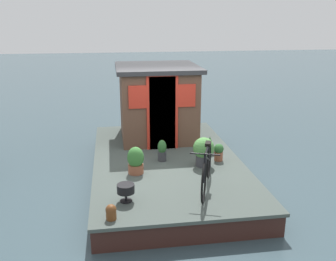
{
  "coord_description": "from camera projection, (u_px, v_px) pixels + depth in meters",
  "views": [
    {
      "loc": [
        -7.68,
        1.14,
        3.45
      ],
      "look_at": [
        -0.2,
        0.0,
        1.15
      ],
      "focal_mm": 40.6,
      "sensor_mm": 36.0,
      "label": 1
    }
  ],
  "objects": [
    {
      "name": "mooring_bollard",
      "position": [
        111.0,
        212.0,
        5.79
      ],
      "size": [
        0.17,
        0.17,
        0.25
      ],
      "color": "brown",
      "rests_on": "houseboat_deck"
    },
    {
      "name": "bicycle",
      "position": [
        207.0,
        169.0,
        6.76
      ],
      "size": [
        1.66,
        0.69,
        0.83
      ],
      "color": "black",
      "rests_on": "houseboat_deck"
    },
    {
      "name": "potted_plant_ivy",
      "position": [
        204.0,
        151.0,
        7.81
      ],
      "size": [
        0.44,
        0.44,
        0.61
      ],
      "color": "#38383D",
      "rests_on": "houseboat_deck"
    },
    {
      "name": "potted_plant_mint",
      "position": [
        219.0,
        152.0,
        8.13
      ],
      "size": [
        0.21,
        0.21,
        0.37
      ],
      "color": "#935138",
      "rests_on": "houseboat_deck"
    },
    {
      "name": "ground_plane",
      "position": [
        167.0,
        177.0,
        8.43
      ],
      "size": [
        60.0,
        60.0,
        0.0
      ],
      "primitive_type": "plane",
      "color": "#384C54"
    },
    {
      "name": "potted_plant_sage",
      "position": [
        136.0,
        160.0,
        7.46
      ],
      "size": [
        0.33,
        0.33,
        0.54
      ],
      "color": "#935138",
      "rests_on": "houseboat_deck"
    },
    {
      "name": "houseboat_cabin",
      "position": [
        157.0,
        102.0,
        9.52
      ],
      "size": [
        2.04,
        2.01,
        1.82
      ],
      "color": "brown",
      "rests_on": "houseboat_deck"
    },
    {
      "name": "potted_plant_geranium",
      "position": [
        162.0,
        151.0,
        8.11
      ],
      "size": [
        0.19,
        0.19,
        0.47
      ],
      "color": "#38383D",
      "rests_on": "houseboat_deck"
    },
    {
      "name": "houseboat_deck",
      "position": [
        167.0,
        168.0,
        8.36
      ],
      "size": [
        5.38,
        3.14,
        0.45
      ],
      "color": "#424C47",
      "rests_on": "ground_plane"
    },
    {
      "name": "potted_plant_fern",
      "position": [
        210.0,
        146.0,
        8.51
      ],
      "size": [
        0.25,
        0.25,
        0.41
      ],
      "color": "slate",
      "rests_on": "houseboat_deck"
    },
    {
      "name": "charcoal_grill",
      "position": [
        126.0,
        189.0,
        6.33
      ],
      "size": [
        0.3,
        0.3,
        0.31
      ],
      "color": "black",
      "rests_on": "houseboat_deck"
    }
  ]
}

